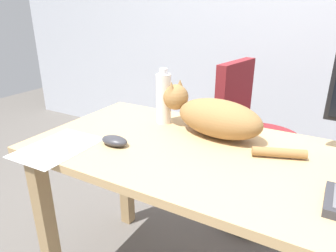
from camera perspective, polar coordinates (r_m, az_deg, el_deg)
The scene contains 6 objects.
desk at distance 1.10m, azimuth 15.14°, elevation -11.19°, with size 1.64×0.67×0.73m.
office_chair at distance 1.86m, azimuth 15.39°, elevation -5.08°, with size 0.48×0.48×0.94m.
cat at distance 1.21m, azimuth 8.64°, elevation 1.91°, with size 0.61×0.24×0.20m.
computer_mouse at distance 1.15m, azimuth -10.09°, elevation -2.75°, with size 0.11×0.06×0.04m, color #333338.
paper_sheet at distance 1.19m, azimuth -20.15°, elevation -3.81°, with size 0.21×0.30×0.00m, color white.
water_bottle at distance 1.33m, azimuth -0.84°, elevation 5.30°, with size 0.07×0.07×0.24m.
Camera 1 is at (0.20, -0.92, 1.21)m, focal length 32.23 mm.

